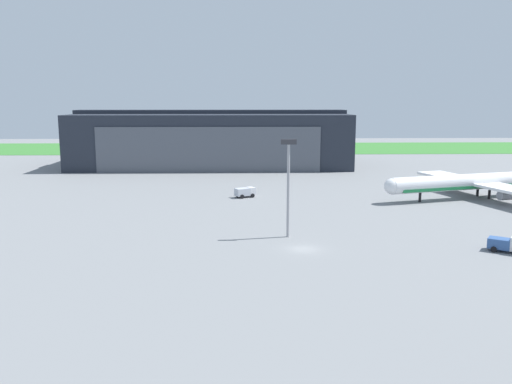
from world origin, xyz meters
The scene contains 7 objects.
ground_plane centered at (0.00, 0.00, 0.00)m, with size 440.00×440.00×0.00m, color slate.
grass_field_strip centered at (0.00, 160.99, 0.04)m, with size 440.00×56.00×0.08m, color #377931.
maintenance_hangar centered at (-18.33, 100.03, 8.52)m, with size 86.37×36.56×17.96m.
airliner_far_left centered at (42.89, 39.22, 3.56)m, with size 44.11×37.57×11.31m.
baggage_tug centered at (28.69, -2.32, 1.22)m, with size 5.19×4.50×2.36m.
stair_truck centered at (-8.05, 41.50, 1.22)m, with size 4.82×3.88×2.13m.
apron_light_mast centered at (-1.64, 7.07, 9.22)m, with size 2.40×0.50×15.34m.
Camera 1 is at (-9.00, -74.02, 21.34)m, focal length 37.39 mm.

